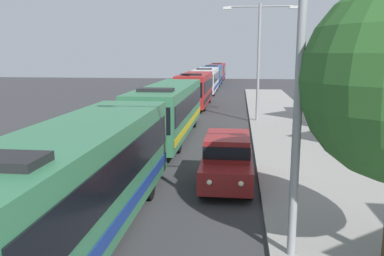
% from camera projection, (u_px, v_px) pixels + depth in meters
% --- Properties ---
extents(bus_lead, '(2.58, 11.56, 3.21)m').
position_uv_depth(bus_lead, '(78.00, 179.00, 10.29)').
color(bus_lead, '#33724C').
rests_on(bus_lead, ground_plane).
extents(bus_second_in_line, '(2.58, 12.22, 3.21)m').
position_uv_depth(bus_second_in_line, '(169.00, 109.00, 23.44)').
color(bus_second_in_line, '#33724C').
rests_on(bus_second_in_line, ground_plane).
extents(bus_middle, '(2.58, 10.47, 3.21)m').
position_uv_depth(bus_middle, '(195.00, 88.00, 37.29)').
color(bus_middle, maroon).
rests_on(bus_middle, ground_plane).
extents(bus_fourth_in_line, '(2.58, 10.91, 3.21)m').
position_uv_depth(bus_fourth_in_line, '(206.00, 80.00, 49.83)').
color(bus_fourth_in_line, silver).
rests_on(bus_fourth_in_line, ground_plane).
extents(bus_rear, '(2.58, 11.96, 3.21)m').
position_uv_depth(bus_rear, '(213.00, 74.00, 62.29)').
color(bus_rear, '#284C8C').
rests_on(bus_rear, ground_plane).
extents(bus_tail_end, '(2.58, 11.32, 3.21)m').
position_uv_depth(bus_tail_end, '(218.00, 71.00, 75.64)').
color(bus_tail_end, maroon).
rests_on(bus_tail_end, ground_plane).
extents(white_suv, '(1.86, 4.52, 1.90)m').
position_uv_depth(white_suv, '(227.00, 158.00, 14.97)').
color(white_suv, maroon).
rests_on(white_suv, ground_plane).
extents(streetlamp_near, '(6.07, 0.28, 7.67)m').
position_uv_depth(streetlamp_near, '(301.00, 53.00, 8.71)').
color(streetlamp_near, gray).
rests_on(streetlamp_near, sidewalk).
extents(streetlamp_mid, '(5.06, 0.28, 8.12)m').
position_uv_depth(streetlamp_mid, '(259.00, 51.00, 27.84)').
color(streetlamp_mid, gray).
rests_on(streetlamp_mid, sidewalk).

